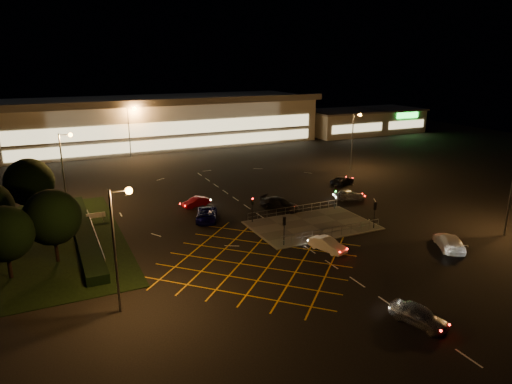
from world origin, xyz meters
name	(u,v)px	position (x,y,z in m)	size (l,w,h in m)	color
ground	(289,223)	(0.00, 0.00, 0.00)	(180.00, 180.00, 0.00)	black
pedestrian_island	(312,225)	(2.00, -2.00, 0.06)	(14.00, 9.00, 0.12)	#4C4944
grass_verge	(35,244)	(-28.00, 6.00, 0.04)	(18.00, 30.00, 0.08)	black
hedge	(84,232)	(-23.00, 6.00, 0.50)	(2.00, 26.00, 1.00)	black
supermarket	(161,120)	(0.00, 61.95, 5.31)	(72.00, 26.50, 10.50)	beige
retail_unit_a	(341,122)	(46.00, 53.97, 3.21)	(18.80, 14.80, 6.35)	beige
retail_unit_b	(389,119)	(62.00, 53.96, 3.22)	(14.80, 14.80, 6.35)	beige
streetlight_sw	(119,233)	(-21.56, -12.00, 6.56)	(1.78, 0.56, 10.03)	slate
streetlight_nw	(65,160)	(-23.56, 18.00, 6.56)	(1.78, 0.56, 10.03)	slate
streetlight_ne	(355,133)	(24.44, 20.00, 6.56)	(1.78, 0.56, 10.03)	slate
streetlight_far_left	(131,125)	(-9.56, 48.00, 6.56)	(1.78, 0.56, 10.03)	slate
streetlight_far_right	(298,114)	(30.44, 50.00, 6.56)	(1.78, 0.56, 10.03)	slate
signal_sw	(284,225)	(-4.00, -5.99, 2.37)	(0.28, 0.30, 3.15)	black
signal_se	(375,210)	(8.00, -5.99, 2.37)	(0.28, 0.30, 3.15)	black
signal_nw	(252,204)	(-4.00, 1.99, 2.37)	(0.28, 0.30, 3.15)	black
signal_ne	(335,192)	(8.00, 1.99, 2.37)	(0.28, 0.30, 3.15)	black
tree_a	(4,234)	(-30.00, -2.00, 4.33)	(5.04, 5.04, 6.86)	black
tree_c	(29,182)	(-28.00, 14.00, 4.95)	(5.76, 5.76, 7.84)	black
tree_e	(52,217)	(-26.00, 0.00, 4.64)	(5.40, 5.40, 7.35)	black
car_near_silver	(419,315)	(-2.04, -23.42, 0.76)	(1.80, 4.47, 1.52)	#999BA0
car_queue_white	(327,244)	(-0.51, -9.00, 0.69)	(1.46, 4.18, 1.38)	white
car_left_blue	(207,215)	(-8.77, 5.13, 0.73)	(2.43, 5.28, 1.47)	#0C0C4D
car_far_dkgrey	(280,204)	(1.41, 5.07, 0.79)	(2.22, 5.46, 1.58)	black
car_right_silver	(349,195)	(12.37, 4.73, 0.73)	(1.72, 4.27, 1.45)	silver
car_circ_red	(196,202)	(-8.24, 11.08, 0.63)	(1.34, 3.84, 1.27)	maroon
car_east_grey	(342,180)	(16.60, 12.24, 0.63)	(2.10, 4.56, 1.27)	black
car_approach_white	(449,242)	(11.32, -14.06, 0.79)	(2.20, 5.42, 1.57)	white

